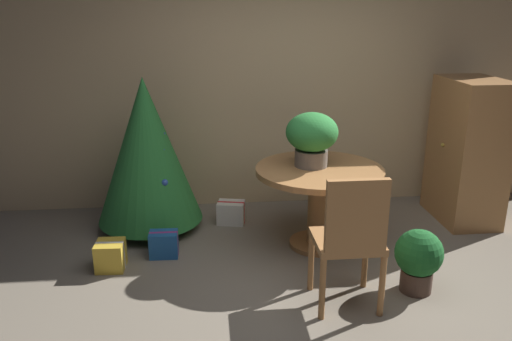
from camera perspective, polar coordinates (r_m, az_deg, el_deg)
name	(u,v)px	position (r m, az deg, el deg)	size (l,w,h in m)	color
ground_plane	(327,312)	(3.76, 7.87, -15.31)	(6.60, 6.60, 0.00)	#756B5B
back_wall_panel	(283,82)	(5.37, 3.06, 9.84)	(6.00, 0.10, 2.60)	tan
round_dining_table	(319,187)	(4.46, 7.00, -1.84)	(1.10, 1.10, 0.73)	#9E6B3D
flower_vase	(312,136)	(4.38, 6.23, 3.85)	(0.45, 0.45, 0.47)	#665B51
wooden_chair_near	(351,236)	(3.56, 10.47, -7.14)	(0.46, 0.43, 1.00)	#9E6B3D
holiday_tree	(147,151)	(4.84, -12.03, 2.17)	(0.98, 0.98, 1.45)	brown
gift_box_cream	(231,213)	(5.06, -2.78, -4.69)	(0.29, 0.24, 0.22)	silver
gift_box_blue	(164,244)	(4.48, -10.20, -8.06)	(0.24, 0.17, 0.22)	#1E569E
gift_box_gold	(111,256)	(4.37, -15.86, -9.07)	(0.23, 0.23, 0.24)	gold
wooden_cabinet	(468,151)	(5.39, 22.44, 2.00)	(0.53, 0.78, 1.40)	#9E6B3D
potted_plant	(418,258)	(4.02, 17.59, -9.23)	(0.35, 0.35, 0.49)	#4C382D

